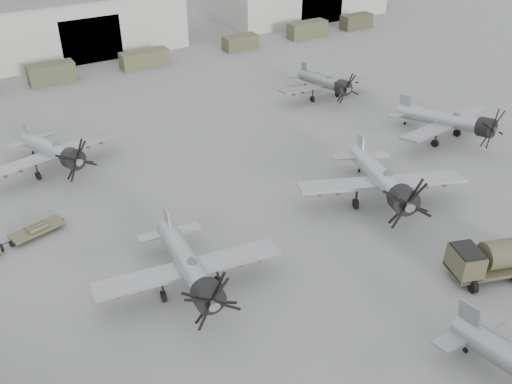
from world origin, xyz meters
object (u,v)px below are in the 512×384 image
Objects in this scene: aircraft_mid_3 at (451,121)px; aircraft_far_1 at (327,83)px; aircraft_mid_2 at (384,180)px; fuel_tanker at (501,256)px; tug_trailer at (5,243)px; aircraft_mid_1 at (190,267)px; aircraft_far_0 at (54,151)px.

aircraft_far_1 is (-3.82, 15.05, -0.20)m from aircraft_mid_3.
aircraft_mid_3 is at bearing 44.92° from aircraft_mid_2.
fuel_tanker is at bearing -100.91° from aircraft_far_1.
tug_trailer is (-27.42, 9.73, -1.96)m from aircraft_mid_2.
fuel_tanker is 1.09× the size of tug_trailer.
aircraft_mid_2 is 14.87m from aircraft_mid_3.
tug_trailer is at bearing 138.07° from aircraft_mid_1.
aircraft_far_0 is (-21.21, 19.20, -0.31)m from aircraft_mid_2.
tug_trailer is at bearing -136.31° from aircraft_far_0.
aircraft_mid_3 is at bearing -34.17° from aircraft_far_0.
tug_trailer is at bearing 162.34° from fuel_tanker.
aircraft_mid_2 is at bearing -55.20° from aircraft_far_0.
fuel_tanker is 35.09m from tug_trailer.
aircraft_far_1 is (9.92, 20.75, -0.44)m from aircraft_mid_2.
aircraft_mid_1 is 15.07m from tug_trailer.
aircraft_far_0 is 37.31m from fuel_tanker.
aircraft_mid_3 is 15.52m from aircraft_far_1.
aircraft_far_0 is 1.70× the size of tug_trailer.
aircraft_mid_2 reaches higher than aircraft_mid_3.
tug_trailer is (-37.34, -11.02, -1.52)m from aircraft_far_1.
aircraft_mid_3 is 1.10× the size of aircraft_far_1.
aircraft_mid_3 is at bearing -70.99° from aircraft_far_1.
aircraft_mid_2 is 10.80m from fuel_tanker.
aircraft_far_0 is at bearing -172.38° from aircraft_far_1.
aircraft_mid_1 is 1.62× the size of fuel_tanker.
tug_trailer is (-41.15, 4.03, -1.72)m from aircraft_mid_3.
aircraft_far_1 is (27.72, 22.49, -0.21)m from aircraft_mid_1.
aircraft_far_1 is at bearing 86.82° from aircraft_mid_2.
aircraft_mid_1 is at bearing -152.03° from aircraft_mid_2.
tug_trailer is (-6.21, -9.47, -1.65)m from aircraft_far_0.
aircraft_mid_1 is at bearing -93.83° from aircraft_far_0.
aircraft_far_0 is 1.57× the size of fuel_tanker.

